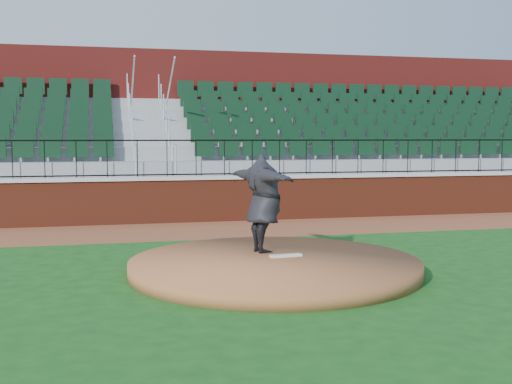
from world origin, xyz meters
TOP-DOWN VIEW (x-y plane):
  - ground at (0.00, 0.00)m, footprint 90.00×90.00m
  - warning_track at (0.00, 5.40)m, footprint 34.00×3.20m
  - field_wall at (0.00, 7.00)m, footprint 34.00×0.35m
  - wall_cap at (0.00, 7.00)m, footprint 34.00×0.45m
  - wall_railing at (0.00, 7.00)m, footprint 34.00×0.05m
  - seating_stands at (0.00, 9.72)m, footprint 34.00×5.10m
  - concourse_wall at (0.00, 12.52)m, footprint 34.00×0.50m
  - pitchers_mound at (-0.05, -0.12)m, footprint 5.11×5.11m
  - pitching_rubber at (0.21, 0.06)m, footprint 0.60×0.21m
  - pitcher at (-0.08, 0.60)m, footprint 1.15×2.33m

SIDE VIEW (x-z plane):
  - ground at x=0.00m, z-range 0.00..0.00m
  - warning_track at x=0.00m, z-range 0.00..0.01m
  - pitchers_mound at x=-0.05m, z-range 0.00..0.25m
  - pitching_rubber at x=0.21m, z-range 0.25..0.29m
  - field_wall at x=0.00m, z-range 0.00..1.20m
  - pitcher at x=-0.08m, z-range 0.25..2.08m
  - wall_cap at x=0.00m, z-range 1.20..1.30m
  - wall_railing at x=0.00m, z-range 1.30..2.30m
  - seating_stands at x=0.00m, z-range 0.00..4.60m
  - concourse_wall at x=0.00m, z-range 0.00..5.50m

